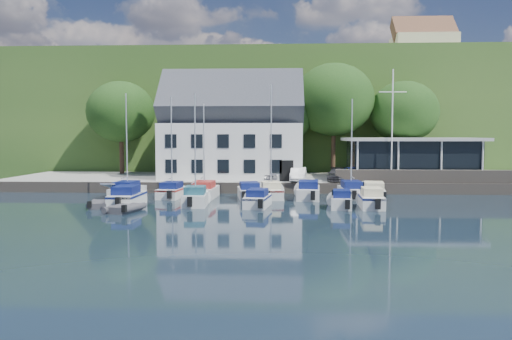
% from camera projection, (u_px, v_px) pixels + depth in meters
% --- Properties ---
extents(ground, '(180.00, 180.00, 0.00)m').
position_uv_depth(ground, '(311.00, 212.00, 34.68)').
color(ground, black).
rests_on(ground, ground).
extents(quay, '(60.00, 13.00, 1.00)m').
position_uv_depth(quay, '(300.00, 182.00, 52.09)').
color(quay, gray).
rests_on(quay, ground).
extents(quay_face, '(60.00, 0.30, 1.00)m').
position_uv_depth(quay_face, '(303.00, 188.00, 45.61)').
color(quay_face, '#645A50').
rests_on(quay_face, ground).
extents(hillside, '(160.00, 75.00, 16.00)m').
position_uv_depth(hillside, '(291.00, 121.00, 95.91)').
color(hillside, '#294B1C').
rests_on(hillside, ground).
extents(field_patch, '(50.00, 30.00, 0.30)m').
position_uv_depth(field_patch, '(329.00, 83.00, 102.94)').
color(field_patch, '#5A6633').
rests_on(field_patch, hillside).
extents(farmhouse, '(10.40, 7.00, 8.20)m').
position_uv_depth(farmhouse, '(423.00, 48.00, 84.08)').
color(farmhouse, beige).
rests_on(farmhouse, hillside).
extents(harbor_building, '(14.40, 8.20, 8.70)m').
position_uv_depth(harbor_building, '(232.00, 135.00, 51.08)').
color(harbor_building, white).
rests_on(harbor_building, quay).
extents(club_pavilion, '(13.20, 7.20, 4.10)m').
position_uv_depth(club_pavilion, '(411.00, 158.00, 49.90)').
color(club_pavilion, black).
rests_on(club_pavilion, quay).
extents(seawall, '(18.00, 0.50, 1.20)m').
position_uv_depth(seawall, '(435.00, 177.00, 45.37)').
color(seawall, '#645A50').
rests_on(seawall, quay).
extents(gangway, '(1.20, 6.00, 1.40)m').
position_uv_depth(gangway, '(119.00, 195.00, 44.42)').
color(gangway, silver).
rests_on(gangway, ground).
extents(car_silver, '(1.83, 3.63, 1.19)m').
position_uv_depth(car_silver, '(273.00, 174.00, 48.64)').
color(car_silver, silver).
rests_on(car_silver, quay).
extents(car_white, '(1.76, 4.10, 1.31)m').
position_uv_depth(car_white, '(298.00, 174.00, 46.99)').
color(car_white, silver).
rests_on(car_white, quay).
extents(car_dgrey, '(2.38, 4.46, 1.23)m').
position_uv_depth(car_dgrey, '(337.00, 175.00, 47.46)').
color(car_dgrey, '#2A292E').
rests_on(car_dgrey, quay).
extents(car_blue, '(2.19, 4.29, 1.40)m').
position_uv_depth(car_blue, '(354.00, 173.00, 47.88)').
color(car_blue, '#314498').
rests_on(car_blue, quay).
extents(flagpole, '(2.50, 0.20, 10.40)m').
position_uv_depth(flagpole, '(392.00, 126.00, 45.92)').
color(flagpole, white).
rests_on(flagpole, quay).
extents(tree_0, '(7.64, 7.64, 10.44)m').
position_uv_depth(tree_0, '(121.00, 128.00, 56.38)').
color(tree_0, black).
rests_on(tree_0, quay).
extents(tree_1, '(7.25, 7.25, 9.91)m').
position_uv_depth(tree_1, '(202.00, 130.00, 57.03)').
color(tree_1, black).
rests_on(tree_1, quay).
extents(tree_2, '(7.53, 7.53, 10.29)m').
position_uv_depth(tree_2, '(281.00, 128.00, 56.15)').
color(tree_2, black).
rests_on(tree_2, quay).
extents(tree_3, '(9.08, 9.08, 12.41)m').
position_uv_depth(tree_3, '(334.00, 119.00, 55.99)').
color(tree_3, black).
rests_on(tree_3, quay).
extents(tree_4, '(7.59, 7.59, 10.38)m').
position_uv_depth(tree_4, '(404.00, 128.00, 55.56)').
color(tree_4, black).
rests_on(tree_4, quay).
extents(boat_r1_0, '(2.73, 6.25, 8.68)m').
position_uv_depth(boat_r1_0, '(127.00, 147.00, 42.73)').
color(boat_r1_0, silver).
rests_on(boat_r1_0, ground).
extents(boat_r1_1, '(2.48, 5.66, 8.53)m').
position_uv_depth(boat_r1_1, '(172.00, 148.00, 42.46)').
color(boat_r1_1, silver).
rests_on(boat_r1_1, ground).
extents(boat_r1_2, '(2.42, 6.34, 8.94)m').
position_uv_depth(boat_r1_2, '(204.00, 146.00, 42.36)').
color(boat_r1_2, silver).
rests_on(boat_r1_2, ground).
extents(boat_r1_3, '(2.82, 5.87, 1.42)m').
position_uv_depth(boat_r1_3, '(250.00, 190.00, 42.13)').
color(boat_r1_3, silver).
rests_on(boat_r1_3, ground).
extents(boat_r1_4, '(2.52, 5.71, 8.65)m').
position_uv_depth(boat_r1_4, '(271.00, 147.00, 42.11)').
color(boat_r1_4, silver).
rests_on(boat_r1_4, ground).
extents(boat_r1_5, '(2.58, 6.88, 1.54)m').
position_uv_depth(boat_r1_5, '(308.00, 189.00, 42.19)').
color(boat_r1_5, silver).
rests_on(boat_r1_5, ground).
extents(boat_r1_6, '(2.13, 6.02, 9.17)m').
position_uv_depth(boat_r1_6, '(352.00, 144.00, 42.11)').
color(boat_r1_6, silver).
rests_on(boat_r1_6, ground).
extents(boat_r1_7, '(2.97, 6.85, 1.45)m').
position_uv_depth(boat_r1_7, '(373.00, 190.00, 41.91)').
color(boat_r1_7, silver).
rests_on(boat_r1_7, ground).
extents(boat_r2_0, '(2.16, 6.11, 1.57)m').
position_uv_depth(boat_r2_0, '(127.00, 196.00, 37.70)').
color(boat_r2_0, silver).
rests_on(boat_r2_0, ground).
extents(boat_r2_1, '(2.16, 5.13, 9.20)m').
position_uv_depth(boat_r2_1, '(195.00, 145.00, 37.62)').
color(boat_r2_1, silver).
rests_on(boat_r2_1, ground).
extents(boat_r2_2, '(2.48, 5.37, 1.37)m').
position_uv_depth(boat_r2_2, '(258.00, 198.00, 37.26)').
color(boat_r2_2, silver).
rests_on(boat_r2_2, ground).
extents(boat_r2_3, '(2.13, 4.72, 1.36)m').
position_uv_depth(boat_r2_3, '(342.00, 199.00, 36.66)').
color(boat_r2_3, silver).
rests_on(boat_r2_3, ground).
extents(boat_r2_4, '(2.04, 5.39, 1.52)m').
position_uv_depth(boat_r2_4, '(371.00, 198.00, 36.77)').
color(boat_r2_4, silver).
rests_on(boat_r2_4, ground).
extents(dinghy_0, '(2.15, 2.99, 0.63)m').
position_uv_depth(dinghy_0, '(99.00, 203.00, 36.99)').
color(dinghy_0, '#38373C').
rests_on(dinghy_0, ground).
extents(dinghy_1, '(2.53, 3.33, 0.69)m').
position_uv_depth(dinghy_1, '(125.00, 207.00, 34.78)').
color(dinghy_1, '#38373C').
rests_on(dinghy_1, ground).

